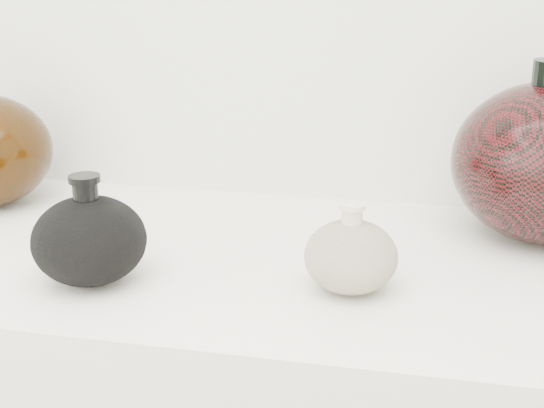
# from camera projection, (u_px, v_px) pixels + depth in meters

# --- Properties ---
(black_gourd_vase) EXTENTS (0.13, 0.13, 0.13)m
(black_gourd_vase) POSITION_uv_depth(u_px,v_px,m) (89.00, 239.00, 0.87)
(black_gourd_vase) COLOR black
(black_gourd_vase) RESTS_ON display_counter
(cream_gourd_vase) EXTENTS (0.12, 0.12, 0.10)m
(cream_gourd_vase) POSITION_uv_depth(u_px,v_px,m) (351.00, 256.00, 0.85)
(cream_gourd_vase) COLOR #C5AC97
(cream_gourd_vase) RESTS_ON display_counter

